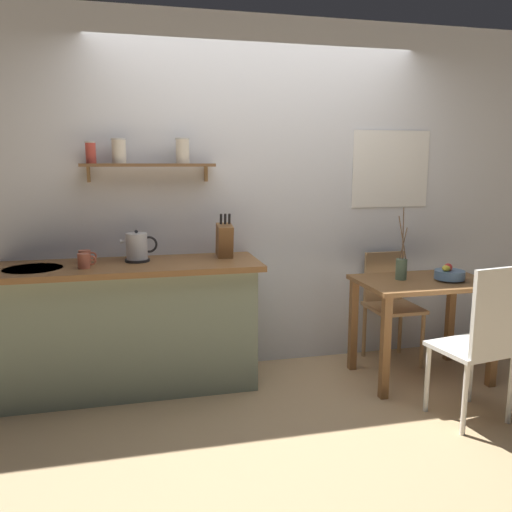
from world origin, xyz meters
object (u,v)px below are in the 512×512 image
(dining_table, at_px, (423,298))
(knife_block, at_px, (225,240))
(electric_kettle, at_px, (137,248))
(coffee_mug_by_sink, at_px, (84,261))
(dining_chair_near, at_px, (482,338))
(fruit_bowl, at_px, (449,274))
(dining_chair_far, at_px, (390,300))
(coffee_mug_spare, at_px, (85,257))
(twig_vase, at_px, (401,267))

(dining_table, relative_size, knife_block, 2.91)
(electric_kettle, relative_size, coffee_mug_by_sink, 2.12)
(dining_chair_near, height_order, fruit_bowl, dining_chair_near)
(dining_chair_far, height_order, coffee_mug_spare, coffee_mug_spare)
(knife_block, distance_m, coffee_mug_spare, 0.98)
(electric_kettle, bearing_deg, coffee_mug_spare, 177.81)
(twig_vase, relative_size, electric_kettle, 2.08)
(dining_table, height_order, electric_kettle, electric_kettle)
(dining_table, height_order, coffee_mug_spare, coffee_mug_spare)
(electric_kettle, height_order, knife_block, knife_block)
(dining_chair_far, distance_m, knife_block, 1.48)
(dining_table, height_order, dining_chair_far, dining_chair_far)
(dining_table, height_order, dining_chair_near, dining_chair_near)
(electric_kettle, height_order, coffee_mug_spare, electric_kettle)
(dining_table, distance_m, coffee_mug_by_sink, 2.43)
(twig_vase, bearing_deg, knife_block, 166.38)
(dining_chair_near, height_order, coffee_mug_spare, coffee_mug_spare)
(dining_chair_near, height_order, dining_chair_far, dining_chair_near)
(twig_vase, height_order, knife_block, twig_vase)
(dining_chair_near, relative_size, dining_chair_far, 1.14)
(knife_block, bearing_deg, twig_vase, -13.62)
(twig_vase, xyz_separation_m, electric_kettle, (-1.90, 0.30, 0.17))
(dining_table, xyz_separation_m, coffee_mug_spare, (-2.41, 0.37, 0.35))
(coffee_mug_spare, bearing_deg, dining_table, -8.78)
(dining_chair_far, distance_m, twig_vase, 0.50)
(fruit_bowl, xyz_separation_m, electric_kettle, (-2.22, 0.42, 0.21))
(twig_vase, relative_size, coffee_mug_spare, 4.38)
(fruit_bowl, bearing_deg, coffee_mug_spare, 170.43)
(fruit_bowl, bearing_deg, twig_vase, 159.99)
(coffee_mug_by_sink, xyz_separation_m, coffee_mug_spare, (-0.01, 0.18, -0.00))
(coffee_mug_by_sink, bearing_deg, fruit_bowl, -5.64)
(dining_table, bearing_deg, coffee_mug_spare, 171.22)
(dining_chair_far, relative_size, knife_block, 2.70)
(coffee_mug_spare, bearing_deg, twig_vase, -7.99)
(electric_kettle, bearing_deg, twig_vase, -9.06)
(dining_chair_near, xyz_separation_m, coffee_mug_spare, (-2.38, 1.09, 0.41))
(dining_chair_near, relative_size, knife_block, 3.08)
(dining_chair_near, relative_size, coffee_mug_by_sink, 8.39)
(dining_chair_near, distance_m, dining_chair_far, 1.12)
(electric_kettle, bearing_deg, dining_chair_near, -28.04)
(coffee_mug_by_sink, bearing_deg, coffee_mug_spare, 93.02)
(twig_vase, bearing_deg, dining_chair_near, -80.46)
(dining_table, xyz_separation_m, dining_chair_near, (-0.03, -0.72, -0.06))
(twig_vase, bearing_deg, dining_table, -19.75)
(dining_table, relative_size, dining_chair_far, 1.08)
(fruit_bowl, distance_m, twig_vase, 0.35)
(dining_table, xyz_separation_m, twig_vase, (-0.16, 0.06, 0.23))
(electric_kettle, relative_size, coffee_mug_spare, 2.11)
(dining_table, height_order, twig_vase, twig_vase)
(dining_chair_far, bearing_deg, fruit_bowl, -64.46)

